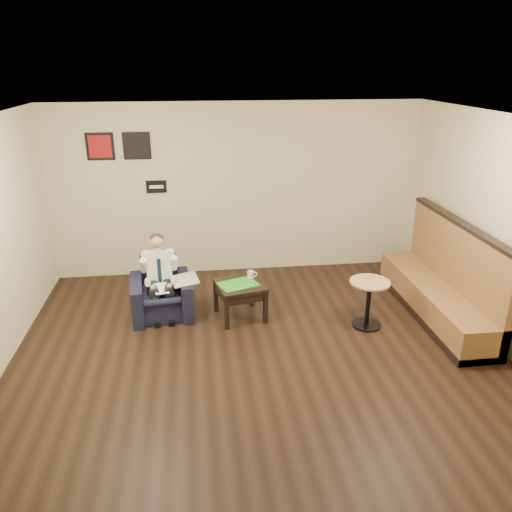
{
  "coord_description": "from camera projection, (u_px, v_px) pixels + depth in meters",
  "views": [
    {
      "loc": [
        -0.71,
        -4.95,
        3.37
      ],
      "look_at": [
        0.08,
        1.2,
        0.94
      ],
      "focal_mm": 35.0,
      "sensor_mm": 36.0,
      "label": 1
    }
  ],
  "objects": [
    {
      "name": "green_folder",
      "position": [
        238.0,
        284.0,
        6.83
      ],
      "size": [
        0.6,
        0.52,
        0.01
      ],
      "primitive_type": "cube",
      "rotation": [
        0.0,
        0.0,
        0.35
      ],
      "color": "green",
      "rests_on": "side_table"
    },
    {
      "name": "armchair",
      "position": [
        161.0,
        289.0,
        6.97
      ],
      "size": [
        0.91,
        0.91,
        0.8
      ],
      "primitive_type": "cube",
      "rotation": [
        0.0,
        0.0,
        0.11
      ],
      "color": "black",
      "rests_on": "ground"
    },
    {
      "name": "side_table",
      "position": [
        240.0,
        300.0,
        6.95
      ],
      "size": [
        0.74,
        0.74,
        0.51
      ],
      "primitive_type": "cube",
      "rotation": [
        0.0,
        0.0,
        0.22
      ],
      "color": "black",
      "rests_on": "ground"
    },
    {
      "name": "seated_man",
      "position": [
        161.0,
        282.0,
        6.82
      ],
      "size": [
        0.6,
        0.83,
        1.09
      ],
      "primitive_type": null,
      "rotation": [
        0.0,
        0.0,
        0.11
      ],
      "color": "silver",
      "rests_on": "armchair"
    },
    {
      "name": "wall_back",
      "position": [
        238.0,
        190.0,
        8.14
      ],
      "size": [
        6.0,
        0.02,
        2.8
      ],
      "primitive_type": "cube",
      "color": "beige",
      "rests_on": "ground"
    },
    {
      "name": "cafe_table",
      "position": [
        368.0,
        304.0,
        6.69
      ],
      "size": [
        0.64,
        0.64,
        0.66
      ],
      "primitive_type": "cylinder",
      "rotation": [
        0.0,
        0.0,
        0.22
      ],
      "color": "tan",
      "rests_on": "ground"
    },
    {
      "name": "banquette",
      "position": [
        439.0,
        271.0,
        6.87
      ],
      "size": [
        0.62,
        2.62,
        1.34
      ],
      "primitive_type": "cube",
      "color": "brown",
      "rests_on": "ground"
    },
    {
      "name": "coffee_mug",
      "position": [
        251.0,
        275.0,
        7.02
      ],
      "size": [
        0.11,
        0.11,
        0.11
      ],
      "primitive_type": "cylinder",
      "rotation": [
        0.0,
        0.0,
        0.22
      ],
      "color": "white",
      "rests_on": "side_table"
    },
    {
      "name": "lap_papers",
      "position": [
        161.0,
        288.0,
        6.76
      ],
      "size": [
        0.23,
        0.29,
        0.01
      ],
      "primitive_type": "cube",
      "rotation": [
        0.0,
        0.0,
        0.18
      ],
      "color": "white",
      "rests_on": "seated_man"
    },
    {
      "name": "art_print_right",
      "position": [
        137.0,
        146.0,
        7.67
      ],
      "size": [
        0.42,
        0.03,
        0.42
      ],
      "primitive_type": "cube",
      "color": "black",
      "rests_on": "wall_back"
    },
    {
      "name": "smartphone",
      "position": [
        240.0,
        278.0,
        7.03
      ],
      "size": [
        0.16,
        0.09,
        0.01
      ],
      "primitive_type": "cube",
      "rotation": [
        0.0,
        0.0,
        0.04
      ],
      "color": "black",
      "rests_on": "side_table"
    },
    {
      "name": "art_print_left",
      "position": [
        100.0,
        146.0,
        7.61
      ],
      "size": [
        0.42,
        0.03,
        0.42
      ],
      "primitive_type": "cube",
      "color": "#A1131A",
      "rests_on": "wall_back"
    },
    {
      "name": "ceiling",
      "position": [
        264.0,
        123.0,
        4.86
      ],
      "size": [
        6.0,
        6.0,
        0.02
      ],
      "primitive_type": "cube",
      "color": "white",
      "rests_on": "wall_back"
    },
    {
      "name": "ground",
      "position": [
        262.0,
        367.0,
        5.88
      ],
      "size": [
        6.0,
        6.0,
        0.0
      ],
      "primitive_type": "plane",
      "color": "black",
      "rests_on": "ground"
    },
    {
      "name": "wall_front",
      "position": [
        343.0,
        465.0,
        2.6
      ],
      "size": [
        6.0,
        0.02,
        2.8
      ],
      "primitive_type": "cube",
      "color": "beige",
      "rests_on": "ground"
    },
    {
      "name": "newspaper",
      "position": [
        185.0,
        279.0,
        6.91
      ],
      "size": [
        0.41,
        0.48,
        0.01
      ],
      "primitive_type": "cube",
      "rotation": [
        0.0,
        0.0,
        0.16
      ],
      "color": "silver",
      "rests_on": "armchair"
    },
    {
      "name": "seating_sign",
      "position": [
        156.0,
        187.0,
        7.94
      ],
      "size": [
        0.32,
        0.02,
        0.2
      ],
      "primitive_type": "cube",
      "color": "black",
      "rests_on": "wall_back"
    }
  ]
}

